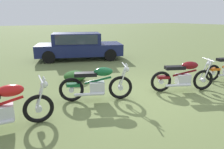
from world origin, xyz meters
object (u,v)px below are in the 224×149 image
(motorcycle_green, at_px, (97,84))
(shrub_low, at_px, (75,76))
(motorcycle_red, at_px, (3,108))
(car_navy, at_px, (78,45))
(motorcycle_maroon, at_px, (183,76))

(motorcycle_green, distance_m, shrub_low, 2.03)
(motorcycle_red, distance_m, shrub_low, 3.46)
(motorcycle_red, xyz_separation_m, shrub_low, (2.34, 2.53, -0.30))
(motorcycle_red, xyz_separation_m, car_navy, (3.82, 6.33, 0.32))
(car_navy, bearing_deg, motorcycle_red, -103.25)
(motorcycle_maroon, xyz_separation_m, shrub_low, (-2.65, 2.60, -0.29))
(motorcycle_green, bearing_deg, car_navy, 96.40)
(car_navy, xyz_separation_m, shrub_low, (-1.48, -3.80, -0.61))
(motorcycle_red, height_order, motorcycle_green, same)
(motorcycle_green, bearing_deg, shrub_low, 110.19)
(motorcycle_red, relative_size, motorcycle_green, 1.06)
(motorcycle_green, distance_m, motorcycle_maroon, 2.74)
(car_navy, bearing_deg, motorcycle_green, -86.67)
(shrub_low, bearing_deg, car_navy, 68.72)
(motorcycle_green, distance_m, car_navy, 6.01)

